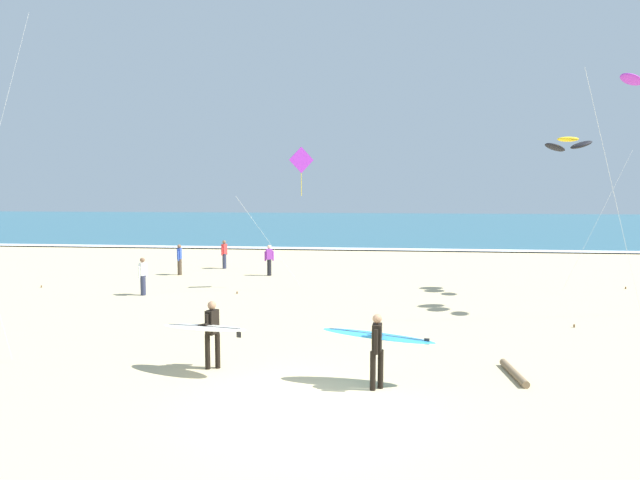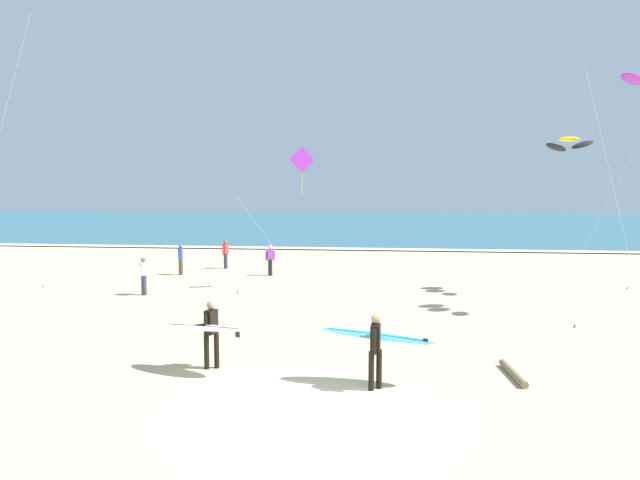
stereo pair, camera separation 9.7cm
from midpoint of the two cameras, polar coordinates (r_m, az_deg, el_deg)
The scene contains 12 objects.
ground_plane at distance 12.17m, azimuth -1.14°, elevation -16.38°, with size 160.00×160.00×0.00m, color #CCB789.
ocean_water at distance 70.99m, azimuth 5.18°, elevation 1.61°, with size 160.00×60.00×0.08m, color #2D6075.
shoreline_foam at distance 41.39m, azimuth 4.29°, elevation -0.89°, with size 160.00×1.39×0.01m, color white.
surfer_lead at distance 13.06m, azimuth 5.60°, elevation -10.00°, with size 2.62×1.03×1.71m.
surfer_trailing at distance 14.33m, azimuth -11.38°, elevation -8.72°, with size 2.43×1.27×1.71m.
kite_diamond_violet_near at distance 24.96m, azimuth -2.18°, elevation 7.54°, with size 3.11×1.71×6.28m.
kite_arc_golden_mid at distance 26.08m, azimuth 23.50°, elevation 8.81°, with size 4.10×2.71×6.61m.
bystander_white_top at distance 24.98m, azimuth -17.44°, elevation -3.47°, with size 0.28×0.48×1.59m.
bystander_red_top at distance 32.15m, azimuth -9.65°, elevation -1.41°, with size 0.29×0.47×1.59m.
bystander_purple_top at distance 29.27m, azimuth -5.21°, elevation -2.00°, with size 0.45×0.31×1.59m.
bystander_blue_top at distance 30.27m, azimuth -13.99°, elevation -1.90°, with size 0.22×0.50×1.59m.
driftwood_log at distance 14.66m, azimuth 18.68°, elevation -12.49°, with size 0.18×0.18×1.71m, color #846B4C.
Camera 1 is at (1.44, -11.22, 4.48)m, focal length 31.93 mm.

